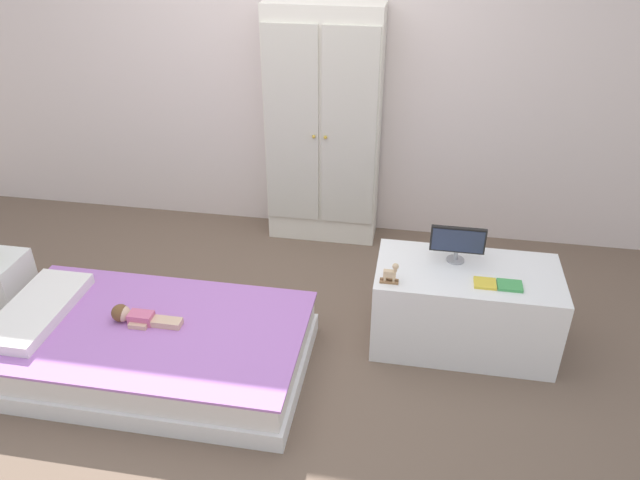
{
  "coord_description": "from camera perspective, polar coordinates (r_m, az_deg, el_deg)",
  "views": [
    {
      "loc": [
        0.91,
        -2.6,
        2.34
      ],
      "look_at": [
        0.4,
        0.34,
        0.57
      ],
      "focal_mm": 34.23,
      "sensor_mm": 36.0,
      "label": 1
    }
  ],
  "objects": [
    {
      "name": "ground_plane",
      "position": [
        3.62,
        -7.23,
        -10.13
      ],
      "size": [
        10.0,
        10.0,
        0.02
      ],
      "primitive_type": "cube",
      "color": "brown"
    },
    {
      "name": "back_wall",
      "position": [
        4.38,
        -2.45,
        17.59
      ],
      "size": [
        6.4,
        0.05,
        2.7
      ],
      "primitive_type": "cube",
      "color": "silver",
      "rests_on": "ground_plane"
    },
    {
      "name": "bed",
      "position": [
        3.51,
        -15.46,
        -9.58
      ],
      "size": [
        1.69,
        0.95,
        0.27
      ],
      "color": "white",
      "rests_on": "ground_plane"
    },
    {
      "name": "pillow",
      "position": [
        3.71,
        -24.96,
        -5.93
      ],
      "size": [
        0.32,
        0.68,
        0.06
      ],
      "primitive_type": "cube",
      "color": "white",
      "rests_on": "bed"
    },
    {
      "name": "doll",
      "position": [
        3.47,
        -17.05,
        -6.8
      ],
      "size": [
        0.39,
        0.13,
        0.1
      ],
      "color": "#D6668E",
      "rests_on": "bed"
    },
    {
      "name": "nightstand",
      "position": [
        4.22,
        -27.73,
        -3.85
      ],
      "size": [
        0.32,
        0.32,
        0.39
      ],
      "primitive_type": "cube",
      "color": "white",
      "rests_on": "ground_plane"
    },
    {
      "name": "wardrobe",
      "position": [
        4.32,
        0.31,
        10.35
      ],
      "size": [
        0.78,
        0.3,
        1.68
      ],
      "color": "white",
      "rests_on": "ground_plane"
    },
    {
      "name": "tv_stand",
      "position": [
        3.57,
        13.31,
        -6.13
      ],
      "size": [
        1.01,
        0.53,
        0.5
      ],
      "primitive_type": "cube",
      "color": "white",
      "rests_on": "ground_plane"
    },
    {
      "name": "tv_monitor",
      "position": [
        3.44,
        12.75,
        -0.15
      ],
      "size": [
        0.3,
        0.1,
        0.21
      ],
      "color": "#99999E",
      "rests_on": "tv_stand"
    },
    {
      "name": "rocking_horse_toy",
      "position": [
        3.23,
        6.68,
        -3.12
      ],
      "size": [
        0.1,
        0.04,
        0.12
      ],
      "color": "#8E6642",
      "rests_on": "tv_stand"
    },
    {
      "name": "book_yellow",
      "position": [
        3.34,
        15.17,
        -3.92
      ],
      "size": [
        0.11,
        0.1,
        0.01
      ],
      "primitive_type": "cube",
      "color": "gold",
      "rests_on": "tv_stand"
    },
    {
      "name": "book_green",
      "position": [
        3.36,
        17.32,
        -4.08
      ],
      "size": [
        0.13,
        0.1,
        0.02
      ],
      "primitive_type": "cube",
      "color": "#429E51",
      "rests_on": "tv_stand"
    }
  ]
}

